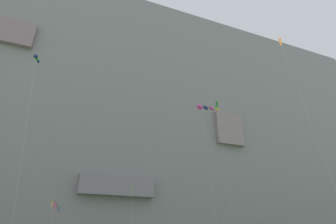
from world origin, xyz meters
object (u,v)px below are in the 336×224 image
Objects in this scene: kite_diamond_high_right at (217,110)px; kite_banner_front_field at (56,207)px; kite_diamond_mid_center at (131,192)px; kite_windsock_upper_mid at (37,60)px; kite_windsock_near_cliff at (205,108)px; kite_diamond_upper_right at (285,55)px.

kite_diamond_high_right reaches higher than kite_banner_front_field.
kite_banner_front_field is 12.43m from kite_diamond_mid_center.
kite_windsock_upper_mid is at bearing -137.31° from kite_banner_front_field.
kite_windsock_upper_mid is at bearing -148.09° from kite_diamond_mid_center.
kite_diamond_high_right reaches higher than kite_diamond_mid_center.
kite_diamond_mid_center is at bearing 174.88° from kite_diamond_high_right.
kite_windsock_near_cliff is (-3.42, -0.93, -0.64)m from kite_diamond_high_right.
kite_windsock_upper_mid is at bearing -165.31° from kite_windsock_near_cliff.
kite_banner_front_field is at bearing 42.69° from kite_windsock_upper_mid.
kite_diamond_high_right reaches higher than kite_windsock_near_cliff.
kite_diamond_mid_center is (-16.75, 1.50, -17.31)m from kite_diamond_high_right.
kite_banner_front_field is at bearing 151.58° from kite_diamond_upper_right.
kite_windsock_upper_mid reaches higher than kite_diamond_mid_center.
kite_banner_front_field is 19.46m from kite_windsock_upper_mid.
kite_diamond_high_right is 0.94× the size of kite_diamond_upper_right.
kite_windsock_near_cliff is at bearing -164.85° from kite_diamond_high_right.
kite_windsock_near_cliff is 2.32× the size of kite_diamond_mid_center.
kite_diamond_upper_right reaches higher than kite_banner_front_field.
kite_windsock_near_cliff is (-3.84, 17.83, -0.93)m from kite_diamond_upper_right.
kite_diamond_upper_right is 2.61× the size of kite_diamond_mid_center.
kite_diamond_mid_center reaches higher than kite_banner_front_field.
kite_diamond_upper_right is at bearing -77.84° from kite_windsock_near_cliff.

